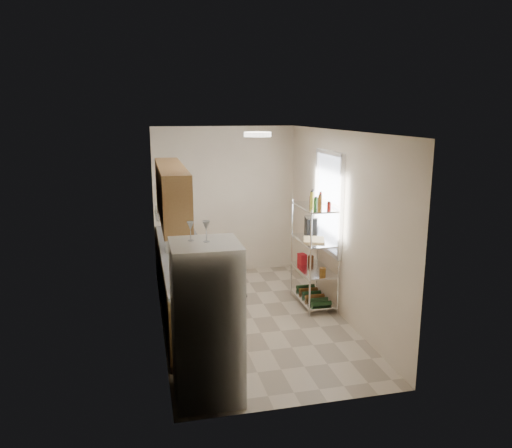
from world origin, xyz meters
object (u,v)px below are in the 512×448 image
(frying_pan_large, at_px, (177,245))
(espresso_machine, at_px, (311,225))
(cutting_board, at_px, (314,240))
(refrigerator, at_px, (207,322))
(rice_cooker, at_px, (175,243))

(frying_pan_large, height_order, espresso_machine, espresso_machine)
(frying_pan_large, bearing_deg, cutting_board, 8.62)
(refrigerator, xyz_separation_m, espresso_machine, (1.93, 2.42, 0.34))
(refrigerator, bearing_deg, cutting_board, 47.75)
(espresso_machine, bearing_deg, refrigerator, -119.18)
(refrigerator, distance_m, rice_cooker, 2.34)
(frying_pan_large, xyz_separation_m, cutting_board, (1.94, -0.52, 0.10))
(cutting_board, xyz_separation_m, espresso_machine, (0.09, 0.40, 0.13))
(espresso_machine, bearing_deg, cutting_board, -92.78)
(rice_cooker, distance_m, espresso_machine, 2.07)
(frying_pan_large, distance_m, cutting_board, 2.01)
(refrigerator, bearing_deg, rice_cooker, 93.28)
(rice_cooker, bearing_deg, refrigerator, -86.72)
(rice_cooker, height_order, frying_pan_large, rice_cooker)
(cutting_board, height_order, espresso_machine, espresso_machine)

